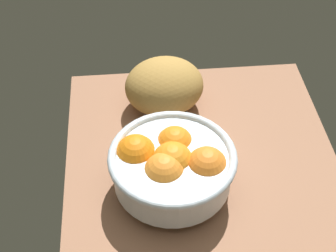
{
  "coord_description": "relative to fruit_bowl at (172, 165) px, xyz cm",
  "views": [
    {
      "loc": [
        55.99,
        -12.93,
        76.27
      ],
      "look_at": [
        -15.63,
        -6.35,
        5.0
      ],
      "focal_mm": 54.34,
      "sensor_mm": 36.0,
      "label": 1
    }
  ],
  "objects": [
    {
      "name": "fruit_bowl",
      "position": [
        0.0,
        0.0,
        0.0
      ],
      "size": [
        23.32,
        23.32,
        10.97
      ],
      "color": "silver",
      "rests_on": "ground"
    },
    {
      "name": "bread_loaf",
      "position": [
        -22.86,
        0.64,
        -0.57
      ],
      "size": [
        17.3,
        18.96,
        11.43
      ],
      "primitive_type": "ellipsoid",
      "rotation": [
        0.0,
        0.0,
        4.86
      ],
      "color": "#AF843F",
      "rests_on": "ground"
    },
    {
      "name": "ground_plane",
      "position": [
        4.28,
        6.73,
        -7.78
      ],
      "size": [
        78.65,
        54.17,
        3.0
      ],
      "primitive_type": "cube",
      "color": "#96664A"
    }
  ]
}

